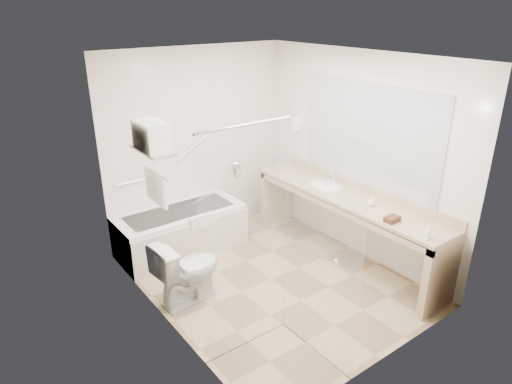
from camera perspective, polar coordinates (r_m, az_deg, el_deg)
floor at (r=5.40m, az=1.93°, el=-10.85°), size 3.20×3.20×0.00m
ceiling at (r=4.53m, az=2.36°, el=16.58°), size 2.60×3.20×0.10m
wall_back at (r=6.09m, az=-7.35°, el=5.96°), size 2.60×0.10×2.50m
wall_front at (r=3.82m, az=17.31°, el=-5.33°), size 2.60×0.10×2.50m
wall_left at (r=4.20m, az=-11.91°, el=-2.17°), size 0.10×3.20×2.50m
wall_right at (r=5.68m, az=12.46°, el=4.40°), size 0.10×3.20×2.50m
bathtub at (r=5.94m, az=-9.35°, el=-4.77°), size 1.60×0.73×0.59m
grab_bar_short at (r=5.77m, az=-15.21°, el=1.24°), size 0.40×0.03×0.03m
grab_bar_long at (r=6.03m, az=-7.57°, el=5.79°), size 0.53×0.03×0.33m
shower_enclosure at (r=3.89m, az=3.31°, el=-6.82°), size 0.96×0.91×2.11m
towel_shelf at (r=4.37m, az=-12.88°, el=5.82°), size 0.24×0.55×0.81m
vanity_counter at (r=5.62m, az=11.21°, el=-2.41°), size 0.55×2.70×0.95m
sink at (r=5.82m, az=8.68°, el=0.59°), size 0.40×0.52×0.14m
faucet at (r=5.87m, az=9.75°, el=1.90°), size 0.03×0.03×0.14m
mirror at (r=5.50m, az=13.82°, el=6.94°), size 0.02×2.00×1.20m
hairdryer_unit at (r=6.30m, az=5.13°, el=8.51°), size 0.08×0.10×0.18m
toilet at (r=4.94m, az=-8.56°, el=-9.68°), size 0.77×0.48×0.72m
amenity_basket at (r=4.99m, az=16.66°, el=-3.26°), size 0.17×0.12×0.06m
soap_bottle_a at (r=4.75m, az=20.50°, el=-5.14°), size 0.06×0.13×0.06m
soap_bottle_b at (r=5.30m, az=14.17°, el=-1.27°), size 0.10×0.12×0.08m
water_bottle_left at (r=6.01m, az=4.98°, el=2.61°), size 0.05×0.05×0.17m
water_bottle_mid at (r=6.26m, az=2.22°, el=3.59°), size 0.06×0.06×0.19m
water_bottle_right at (r=6.14m, az=3.00°, el=3.27°), size 0.06×0.06×0.21m
drinking_glass_near at (r=5.80m, az=5.86°, el=1.47°), size 0.09×0.09×0.09m
drinking_glass_far at (r=5.73m, az=9.05°, el=1.09°), size 0.08×0.08×0.10m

